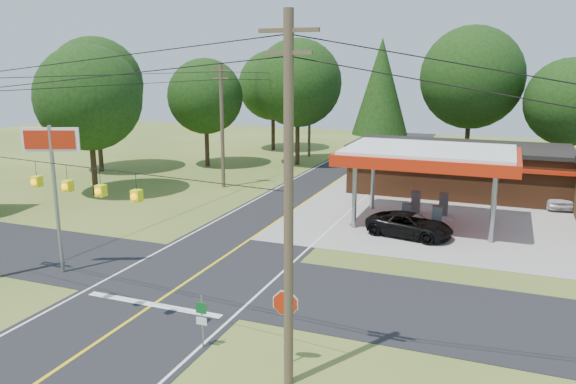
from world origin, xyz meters
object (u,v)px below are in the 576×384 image
(gas_canopy, at_px, (429,158))
(big_stop_sign, at_px, (52,164))
(suv_car, at_px, (410,225))
(octagonal_stop_sign, at_px, (285,309))
(sedan_car, at_px, (556,196))

(gas_canopy, bearing_deg, big_stop_sign, -135.57)
(suv_car, bearing_deg, octagonal_stop_sign, -174.41)
(suv_car, relative_size, big_stop_sign, 0.69)
(gas_canopy, distance_m, suv_car, 4.69)
(sedan_car, xyz_separation_m, big_stop_sign, (-23.31, -23.01, 4.66))
(octagonal_stop_sign, bearing_deg, sedan_car, 69.69)
(sedan_car, distance_m, big_stop_sign, 33.09)
(big_stop_sign, bearing_deg, suv_car, 39.03)
(suv_car, relative_size, octagonal_stop_sign, 1.84)
(suv_car, bearing_deg, gas_canopy, 1.48)
(suv_car, distance_m, octagonal_stop_sign, 16.14)
(sedan_car, distance_m, octagonal_stop_sign, 28.84)
(big_stop_sign, height_order, octagonal_stop_sign, big_stop_sign)
(gas_canopy, bearing_deg, suv_car, -99.46)
(big_stop_sign, bearing_deg, gas_canopy, 44.43)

